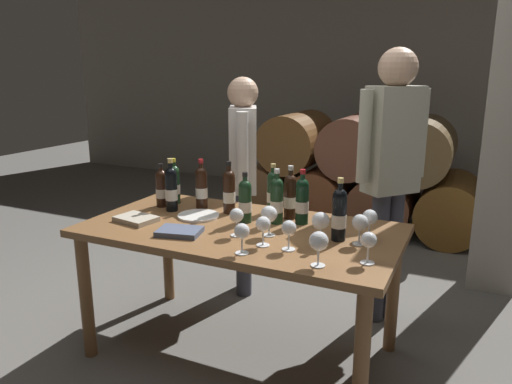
{
  "coord_description": "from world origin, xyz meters",
  "views": [
    {
      "loc": [
        1.13,
        -2.23,
        1.59
      ],
      "look_at": [
        0.0,
        0.2,
        0.91
      ],
      "focal_mm": 34.02,
      "sensor_mm": 36.0,
      "label": 1
    }
  ],
  "objects": [
    {
      "name": "wine_glass_1",
      "position": [
        0.05,
        -0.14,
        0.86
      ],
      "size": [
        0.07,
        0.07,
        0.15
      ],
      "color": "white",
      "rests_on": "dining_table"
    },
    {
      "name": "wine_glass_4",
      "position": [
        0.47,
        -0.06,
        0.87
      ],
      "size": [
        0.09,
        0.09,
        0.16
      ],
      "color": "white",
      "rests_on": "dining_table"
    },
    {
      "name": "wine_bottle_5",
      "position": [
        -0.6,
        0.26,
        0.89
      ],
      "size": [
        0.07,
        0.07,
        0.29
      ],
      "color": "#19381E",
      "rests_on": "dining_table"
    },
    {
      "name": "cellar_back_wall",
      "position": [
        0.0,
        4.2,
        1.4
      ],
      "size": [
        10.0,
        0.24,
        2.8
      ],
      "primitive_type": "cube",
      "color": "gray",
      "rests_on": "ground_plane"
    },
    {
      "name": "wine_bottle_4",
      "position": [
        0.28,
        0.2,
        0.89
      ],
      "size": [
        0.07,
        0.07,
        0.31
      ],
      "color": "black",
      "rests_on": "dining_table"
    },
    {
      "name": "wine_glass_5",
      "position": [
        0.18,
        -0.34,
        0.86
      ],
      "size": [
        0.07,
        0.07,
        0.15
      ],
      "color": "white",
      "rests_on": "dining_table"
    },
    {
      "name": "wine_glass_2",
      "position": [
        0.2,
        -0.06,
        0.87
      ],
      "size": [
        0.09,
        0.09,
        0.16
      ],
      "color": "white",
      "rests_on": "dining_table"
    },
    {
      "name": "wine_glass_7",
      "position": [
        0.67,
        0.11,
        0.87
      ],
      "size": [
        0.08,
        0.08,
        0.15
      ],
      "color": "white",
      "rests_on": "dining_table"
    },
    {
      "name": "wine_glass_0",
      "position": [
        0.73,
        -0.21,
        0.86
      ],
      "size": [
        0.07,
        0.07,
        0.15
      ],
      "color": "white",
      "rests_on": "dining_table"
    },
    {
      "name": "wine_bottle_10",
      "position": [
        0.05,
        0.34,
        0.89
      ],
      "size": [
        0.07,
        0.07,
        0.29
      ],
      "color": "#19381E",
      "rests_on": "dining_table"
    },
    {
      "name": "wine_bottle_7",
      "position": [
        0.18,
        0.27,
        0.89
      ],
      "size": [
        0.07,
        0.07,
        0.31
      ],
      "color": "black",
      "rests_on": "dining_table"
    },
    {
      "name": "wine_bottle_3",
      "position": [
        -0.18,
        0.21,
        0.89
      ],
      "size": [
        0.07,
        0.07,
        0.31
      ],
      "color": "black",
      "rests_on": "dining_table"
    },
    {
      "name": "wine_bottle_0",
      "position": [
        -0.63,
        0.16,
        0.88
      ],
      "size": [
        0.07,
        0.07,
        0.27
      ],
      "color": "black",
      "rests_on": "dining_table"
    },
    {
      "name": "wine_bottle_2",
      "position": [
        -0.38,
        0.24,
        0.89
      ],
      "size": [
        0.07,
        0.07,
        0.31
      ],
      "color": "black",
      "rests_on": "dining_table"
    },
    {
      "name": "leather_ledger",
      "position": [
        -0.23,
        -0.24,
        0.77
      ],
      "size": [
        0.25,
        0.2,
        0.03
      ],
      "primitive_type": "cube",
      "rotation": [
        0.0,
        0.0,
        0.22
      ],
      "color": "#4C5670",
      "rests_on": "dining_table"
    },
    {
      "name": "wine_glass_8",
      "position": [
        0.23,
        -0.21,
        0.86
      ],
      "size": [
        0.07,
        0.07,
        0.15
      ],
      "color": "white",
      "rests_on": "dining_table"
    },
    {
      "name": "wine_bottle_9",
      "position": [
        0.15,
        0.15,
        0.89
      ],
      "size": [
        0.07,
        0.07,
        0.31
      ],
      "color": "#19381E",
      "rests_on": "dining_table"
    },
    {
      "name": "tasting_notebook",
      "position": [
        -0.58,
        -0.16,
        0.77
      ],
      "size": [
        0.24,
        0.2,
        0.03
      ],
      "primitive_type": "cube",
      "rotation": [
        0.0,
        0.0,
        -0.18
      ],
      "color": "#B2A893",
      "rests_on": "dining_table"
    },
    {
      "name": "wine_bottle_1",
      "position": [
        0.54,
        0.02,
        0.9
      ],
      "size": [
        0.07,
        0.07,
        0.32
      ],
      "color": "black",
      "rests_on": "dining_table"
    },
    {
      "name": "serving_plate",
      "position": [
        -0.3,
        0.06,
        0.77
      ],
      "size": [
        0.24,
        0.24,
        0.01
      ],
      "primitive_type": "cylinder",
      "color": "white",
      "rests_on": "dining_table"
    },
    {
      "name": "dining_table",
      "position": [
        0.0,
        0.0,
        0.67
      ],
      "size": [
        1.7,
        0.9,
        0.76
      ],
      "color": "brown",
      "rests_on": "ground_plane"
    },
    {
      "name": "wine_bottle_8",
      "position": [
        -0.52,
        0.11,
        0.9
      ],
      "size": [
        0.07,
        0.07,
        0.32
      ],
      "color": "black",
      "rests_on": "dining_table"
    },
    {
      "name": "wine_bottle_6",
      "position": [
        -0.02,
        0.09,
        0.88
      ],
      "size": [
        0.07,
        0.07,
        0.28
      ],
      "color": "#19381E",
      "rests_on": "dining_table"
    },
    {
      "name": "wine_glass_6",
      "position": [
        0.36,
        -0.21,
        0.86
      ],
      "size": [
        0.07,
        0.07,
        0.15
      ],
      "color": "white",
      "rests_on": "dining_table"
    },
    {
      "name": "wine_glass_9",
      "position": [
        0.65,
        0.01,
        0.87
      ],
      "size": [
        0.08,
        0.08,
        0.15
      ],
      "color": "white",
      "rests_on": "dining_table"
    },
    {
      "name": "barrel_stack",
      "position": [
        -0.0,
        2.6,
        0.53
      ],
      "size": [
        2.49,
        0.9,
        1.15
      ],
      "color": "brown",
      "rests_on": "ground_plane"
    },
    {
      "name": "ground_plane",
      "position": [
        0.0,
        0.0,
        0.0
      ],
      "size": [
        14.0,
        14.0,
        0.0
      ],
      "primitive_type": "plane",
      "color": "#66635E"
    },
    {
      "name": "wine_glass_3",
      "position": [
        0.55,
        -0.33,
        0.87
      ],
      "size": [
        0.08,
        0.08,
        0.16
      ],
      "color": "white",
      "rests_on": "dining_table"
    },
    {
      "name": "taster_seated_left",
      "position": [
        -0.34,
        0.72,
        0.92
      ],
      "size": [
        0.3,
        0.46,
        1.54
      ],
      "color": "#383842",
      "rests_on": "ground_plane"
    },
    {
      "name": "stone_pillar",
      "position": [
        1.3,
        1.6,
        1.3
      ],
      "size": [
        0.32,
        0.32,
        2.6
      ],
      "primitive_type": "cube",
      "color": "gray",
      "rests_on": "ground_plane"
    },
    {
      "name": "sommelier_presenting",
      "position": [
        0.65,
        0.75,
        1.04
      ],
      "size": [
        0.35,
        0.39,
        1.72
      ],
      "color": "#383842",
      "rests_on": "ground_plane"
    }
  ]
}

